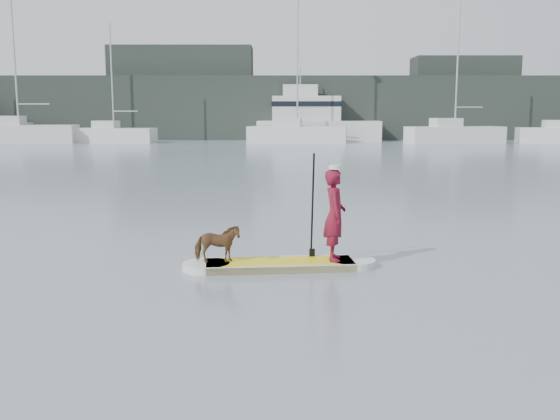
{
  "coord_description": "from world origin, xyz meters",
  "views": [
    {
      "loc": [
        -0.3,
        -9.13,
        2.63
      ],
      "look_at": [
        -0.29,
        1.2,
        1.0
      ],
      "focal_mm": 40.0,
      "sensor_mm": 36.0,
      "label": 1
    }
  ],
  "objects_px": {
    "dog": "(217,244)",
    "sailboat_e": "(454,133)",
    "sailboat_c": "(113,134)",
    "sailboat_d": "(296,132)",
    "motor_yacht_a": "(313,120)",
    "paddleboard": "(280,264)",
    "sailboat_b": "(18,132)",
    "paddler": "(335,215)"
  },
  "relations": [
    {
      "from": "sailboat_c",
      "to": "motor_yacht_a",
      "type": "distance_m",
      "value": 17.77
    },
    {
      "from": "paddler",
      "to": "dog",
      "type": "xyz_separation_m",
      "value": [
        -1.98,
        -0.19,
        -0.46
      ]
    },
    {
      "from": "sailboat_d",
      "to": "dog",
      "type": "bearing_deg",
      "value": -84.94
    },
    {
      "from": "paddleboard",
      "to": "paddler",
      "type": "xyz_separation_m",
      "value": [
        0.93,
        0.09,
        0.84
      ]
    },
    {
      "from": "motor_yacht_a",
      "to": "paddler",
      "type": "bearing_deg",
      "value": -91.16
    },
    {
      "from": "sailboat_d",
      "to": "motor_yacht_a",
      "type": "height_order",
      "value": "sailboat_d"
    },
    {
      "from": "motor_yacht_a",
      "to": "dog",
      "type": "bearing_deg",
      "value": -93.54
    },
    {
      "from": "paddler",
      "to": "sailboat_d",
      "type": "bearing_deg",
      "value": -0.13
    },
    {
      "from": "sailboat_b",
      "to": "sailboat_d",
      "type": "xyz_separation_m",
      "value": [
        23.66,
        0.61,
        -0.09
      ]
    },
    {
      "from": "sailboat_b",
      "to": "motor_yacht_a",
      "type": "height_order",
      "value": "sailboat_b"
    },
    {
      "from": "sailboat_b",
      "to": "sailboat_c",
      "type": "bearing_deg",
      "value": 1.17
    },
    {
      "from": "paddler",
      "to": "sailboat_b",
      "type": "height_order",
      "value": "sailboat_b"
    },
    {
      "from": "paddler",
      "to": "paddleboard",
      "type": "bearing_deg",
      "value": 96.06
    },
    {
      "from": "sailboat_d",
      "to": "sailboat_e",
      "type": "distance_m",
      "value": 13.31
    },
    {
      "from": "paddleboard",
      "to": "dog",
      "type": "relative_size",
      "value": 4.33
    },
    {
      "from": "dog",
      "to": "sailboat_e",
      "type": "xyz_separation_m",
      "value": [
        15.77,
        42.73,
        0.4
      ]
    },
    {
      "from": "sailboat_b",
      "to": "sailboat_e",
      "type": "height_order",
      "value": "sailboat_b"
    },
    {
      "from": "paddler",
      "to": "sailboat_b",
      "type": "distance_m",
      "value": 48.73
    },
    {
      "from": "paddler",
      "to": "sailboat_c",
      "type": "height_order",
      "value": "sailboat_c"
    },
    {
      "from": "sailboat_e",
      "to": "dog",
      "type": "bearing_deg",
      "value": -119.67
    },
    {
      "from": "sailboat_e",
      "to": "motor_yacht_a",
      "type": "xyz_separation_m",
      "value": [
        -11.66,
        4.58,
        1.04
      ]
    },
    {
      "from": "paddler",
      "to": "sailboat_e",
      "type": "xyz_separation_m",
      "value": [
        13.79,
        42.54,
        -0.06
      ]
    },
    {
      "from": "dog",
      "to": "sailboat_c",
      "type": "height_order",
      "value": "sailboat_c"
    },
    {
      "from": "paddler",
      "to": "sailboat_c",
      "type": "bearing_deg",
      "value": 19.84
    },
    {
      "from": "paddleboard",
      "to": "sailboat_c",
      "type": "xyz_separation_m",
      "value": [
        -14.33,
        43.72,
        0.69
      ]
    },
    {
      "from": "sailboat_e",
      "to": "sailboat_d",
      "type": "bearing_deg",
      "value": 166.49
    },
    {
      "from": "sailboat_b",
      "to": "dog",
      "type": "bearing_deg",
      "value": -68.11
    },
    {
      "from": "paddler",
      "to": "sailboat_e",
      "type": "distance_m",
      "value": 44.72
    },
    {
      "from": "dog",
      "to": "sailboat_c",
      "type": "distance_m",
      "value": 45.79
    },
    {
      "from": "dog",
      "to": "paddleboard",
      "type": "bearing_deg",
      "value": -90.78
    },
    {
      "from": "sailboat_b",
      "to": "sailboat_e",
      "type": "bearing_deg",
      "value": -4.81
    },
    {
      "from": "paddler",
      "to": "sailboat_c",
      "type": "relative_size",
      "value": 0.15
    },
    {
      "from": "paddler",
      "to": "sailboat_e",
      "type": "bearing_deg",
      "value": -17.4
    },
    {
      "from": "sailboat_c",
      "to": "sailboat_d",
      "type": "relative_size",
      "value": 0.81
    },
    {
      "from": "paddleboard",
      "to": "sailboat_e",
      "type": "xyz_separation_m",
      "value": [
        14.72,
        42.63,
        0.78
      ]
    },
    {
      "from": "paddleboard",
      "to": "paddler",
      "type": "height_order",
      "value": "paddler"
    },
    {
      "from": "paddleboard",
      "to": "sailboat_d",
      "type": "relative_size",
      "value": 0.26
    },
    {
      "from": "sailboat_e",
      "to": "paddler",
      "type": "bearing_deg",
      "value": -117.37
    },
    {
      "from": "paddleboard",
      "to": "sailboat_b",
      "type": "relative_size",
      "value": 0.23
    },
    {
      "from": "sailboat_d",
      "to": "sailboat_e",
      "type": "xyz_separation_m",
      "value": [
        13.27,
        -0.95,
        -0.05
      ]
    },
    {
      "from": "sailboat_b",
      "to": "paddler",
      "type": "bearing_deg",
      "value": -65.92
    },
    {
      "from": "motor_yacht_a",
      "to": "sailboat_d",
      "type": "bearing_deg",
      "value": -112.48
    }
  ]
}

